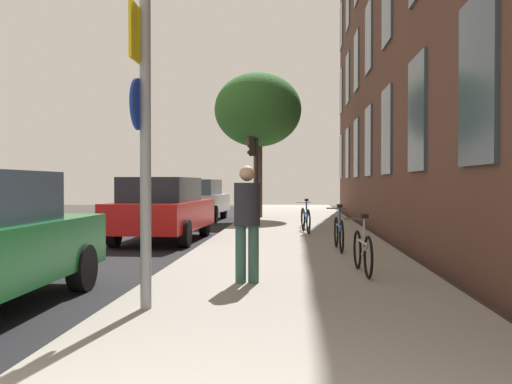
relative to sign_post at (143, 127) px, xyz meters
name	(u,v)px	position (x,y,z in m)	size (l,w,h in m)	color
ground_plane	(179,232)	(-1.85, 10.82, -2.10)	(41.80, 41.80, 0.00)	#332D28
road_asphalt	(111,232)	(-3.95, 10.82, -2.10)	(7.00, 38.00, 0.01)	black
sidewalk	(295,231)	(1.65, 10.82, -2.04)	(4.20, 38.00, 0.12)	gray
sign_post	(143,127)	(0.00, 0.00, 0.00)	(0.16, 0.60, 3.44)	gray
traffic_light	(254,160)	(0.05, 15.73, 0.27)	(0.43, 0.24, 3.27)	black
tree_near	(258,111)	(0.15, 16.69, 2.31)	(3.50, 3.50, 5.81)	brown
bicycle_0	(363,250)	(2.66, 2.57, -1.63)	(0.42, 1.57, 0.91)	black
bicycle_1	(339,232)	(2.53, 5.53, -1.61)	(0.42, 1.73, 0.94)	black
bicycle_2	(306,219)	(1.94, 9.72, -1.62)	(0.42, 1.72, 0.94)	black
bicycle_3	(305,217)	(1.96, 11.26, -1.64)	(0.42, 1.57, 0.89)	black
pedestrian_0	(247,216)	(0.99, 1.67, -1.06)	(0.43, 0.43, 1.61)	#33594C
car_1	(163,209)	(-1.71, 8.08, -1.26)	(2.00, 4.45, 1.62)	red
car_2	(198,199)	(-2.20, 16.22, -1.26)	(2.01, 4.29, 1.62)	silver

